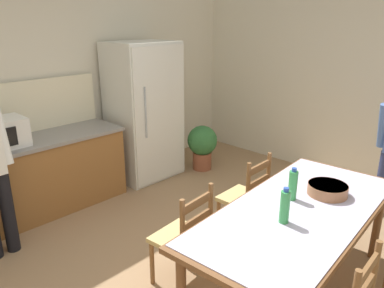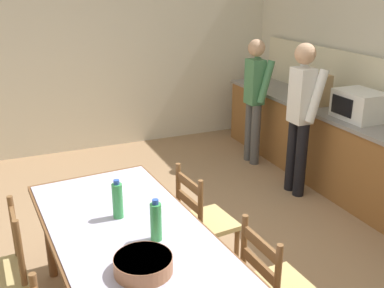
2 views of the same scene
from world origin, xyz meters
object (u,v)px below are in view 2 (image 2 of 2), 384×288
(bottle_off_centre, at_px, (156,221))
(chair_side_far_left, at_px, (203,222))
(dining_table, at_px, (133,247))
(microwave, at_px, (360,105))
(bottle_near_centre, at_px, (118,200))
(serving_bowl, at_px, (143,263))
(person_at_sink, at_px, (255,95))
(person_at_counter, at_px, (301,112))
(paper_bag, at_px, (320,90))
(chair_side_near_left, at_px, (1,275))

(bottle_off_centre, distance_m, chair_side_far_left, 0.98)
(dining_table, bearing_deg, chair_side_far_left, 125.91)
(microwave, height_order, bottle_near_centre, microwave)
(microwave, height_order, bottle_off_centre, microwave)
(bottle_near_centre, bearing_deg, serving_bowl, -2.32)
(dining_table, xyz_separation_m, bottle_off_centre, (0.10, 0.12, 0.20))
(microwave, distance_m, chair_side_far_left, 2.25)
(bottle_near_centre, relative_size, person_at_sink, 0.17)
(microwave, xyz_separation_m, person_at_sink, (-1.28, -0.50, -0.14))
(microwave, bearing_deg, person_at_counter, -119.59)
(dining_table, height_order, bottle_off_centre, bottle_off_centre)
(paper_bag, xyz_separation_m, dining_table, (1.79, -2.80, -0.36))
(paper_bag, bearing_deg, microwave, 0.68)
(paper_bag, bearing_deg, person_at_sink, -142.56)
(chair_side_near_left, bearing_deg, person_at_sink, 120.07)
(dining_table, relative_size, bottle_near_centre, 8.03)
(bottle_off_centre, distance_m, person_at_sink, 3.34)
(bottle_off_centre, height_order, chair_side_far_left, bottle_off_centre)
(bottle_off_centre, relative_size, serving_bowl, 0.84)
(bottle_off_centre, relative_size, person_at_counter, 0.16)
(chair_side_far_left, bearing_deg, person_at_counter, -65.17)
(dining_table, bearing_deg, person_at_sink, 136.49)
(bottle_off_centre, relative_size, person_at_sink, 0.17)
(serving_bowl, xyz_separation_m, chair_side_far_left, (-0.90, 0.77, -0.40))
(bottle_near_centre, distance_m, chair_side_far_left, 0.92)
(person_at_sink, bearing_deg, dining_table, -133.51)
(chair_side_far_left, bearing_deg, serving_bowl, 133.88)
(dining_table, relative_size, serving_bowl, 6.77)
(microwave, bearing_deg, person_at_sink, -158.75)
(dining_table, height_order, chair_side_near_left, chair_side_near_left)
(chair_side_far_left, bearing_deg, person_at_sink, -45.23)
(paper_bag, xyz_separation_m, person_at_counter, (0.35, -0.51, -0.13))
(paper_bag, height_order, bottle_near_centre, paper_bag)
(microwave, xyz_separation_m, bottle_off_centre, (1.24, -2.68, -0.12))
(paper_bag, height_order, dining_table, paper_bag)
(bottle_near_centre, xyz_separation_m, bottle_off_centre, (0.36, 0.14, 0.00))
(person_at_counter, bearing_deg, dining_table, -147.81)
(bottle_off_centre, height_order, serving_bowl, bottle_off_centre)
(paper_bag, distance_m, chair_side_far_left, 2.50)
(bottle_near_centre, distance_m, serving_bowl, 0.64)
(bottle_near_centre, bearing_deg, microwave, 107.35)
(chair_side_near_left, bearing_deg, dining_table, 59.20)
(bottle_near_centre, distance_m, person_at_sink, 3.18)
(dining_table, height_order, person_at_sink, person_at_sink)
(chair_side_near_left, bearing_deg, chair_side_far_left, 91.10)
(chair_side_near_left, bearing_deg, microwave, 98.50)
(person_at_sink, relative_size, person_at_counter, 0.96)
(bottle_off_centre, bearing_deg, dining_table, -127.98)
(bottle_off_centre, height_order, person_at_sink, person_at_sink)
(bottle_near_centre, bearing_deg, person_at_sink, 132.98)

